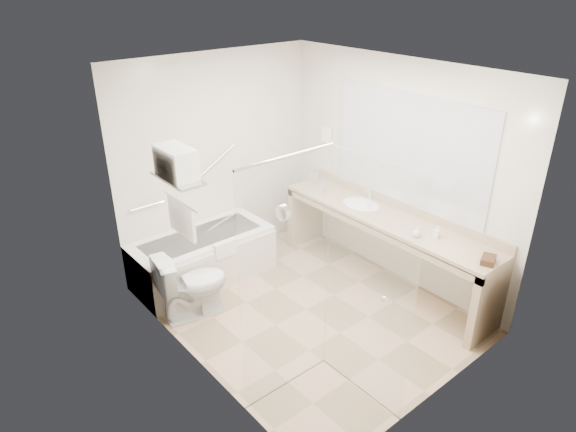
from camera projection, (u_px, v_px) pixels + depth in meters
floor at (306, 309)px, 5.49m from camera, size 3.20×3.20×0.00m
ceiling at (310, 71)px, 4.40m from camera, size 2.60×3.20×0.10m
wall_back at (217, 160)px, 6.05m from camera, size 2.60×0.10×2.50m
wall_front at (450, 271)px, 3.84m from camera, size 2.60×0.10×2.50m
wall_left at (190, 245)px, 4.19m from camera, size 0.10×3.20×2.50m
wall_right at (395, 172)px, 5.69m from camera, size 0.10×3.20×2.50m
bathtub at (203, 257)px, 5.94m from camera, size 1.60×0.73×0.59m
grab_bar_short at (148, 206)px, 5.60m from camera, size 0.40×0.03×0.03m
grab_bar_long at (216, 162)px, 5.99m from camera, size 0.53×0.03×0.33m
shower_enclosure at (326, 283)px, 4.02m from camera, size 0.96×0.91×2.11m
towel_shelf at (177, 172)px, 4.29m from camera, size 0.24×0.55×0.81m
vanity_counter at (385, 233)px, 5.70m from camera, size 0.55×2.70×0.95m
sink at (361, 206)px, 5.91m from camera, size 0.40×0.52×0.14m
faucet at (370, 194)px, 5.95m from camera, size 0.03×0.03×0.14m
mirror at (408, 150)px, 5.45m from camera, size 0.02×2.00×1.20m
hairdryer_unit at (327, 134)px, 6.30m from camera, size 0.08×0.10×0.18m
toilet at (192, 285)px, 5.27m from camera, size 0.80×0.53×0.72m
amenity_basket at (488, 260)px, 4.70m from camera, size 0.21×0.18×0.06m
soap_bottle_a at (437, 235)px, 5.15m from camera, size 0.07×0.13×0.06m
soap_bottle_b at (416, 233)px, 5.16m from camera, size 0.10×0.12×0.08m
water_bottle_left at (325, 185)px, 6.18m from camera, size 0.06×0.06×0.19m
water_bottle_mid at (309, 177)px, 6.43m from camera, size 0.06×0.06×0.18m
water_bottle_right at (315, 177)px, 6.38m from camera, size 0.06×0.06×0.21m
drinking_glass_near at (370, 207)px, 5.72m from camera, size 0.08×0.08×0.08m
drinking_glass_far at (322, 191)px, 6.11m from camera, size 0.09×0.09×0.10m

